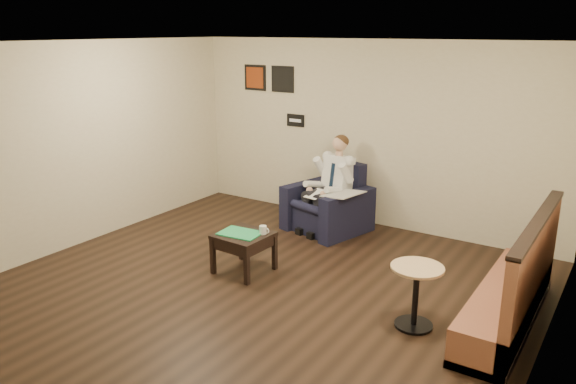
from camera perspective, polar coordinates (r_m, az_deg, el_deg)
The scene contains 18 objects.
ground at distance 6.59m, azimuth -3.64°, elevation -10.27°, with size 6.00×6.00×0.00m, color black.
wall_back at distance 8.63m, azimuth 8.18°, elevation 5.83°, with size 6.00×0.02×2.80m, color beige.
wall_left at distance 8.21m, azimuth -20.95°, elevation 4.38°, with size 0.02×6.00×2.80m, color beige.
wall_right at distance 4.99m, azimuth 25.00°, elevation -3.36°, with size 0.02×6.00×2.80m, color beige.
ceiling at distance 5.90m, azimuth -4.14°, elevation 14.84°, with size 6.00×6.00×0.02m, color white.
seating_sign at distance 9.21m, azimuth 0.77°, elevation 7.29°, with size 0.32×0.02×0.20m, color black.
art_print_left at distance 9.58m, azimuth -3.35°, elevation 11.53°, with size 0.42×0.03×0.42m, color #903511.
art_print_right at distance 9.26m, azimuth -0.55°, elevation 11.39°, with size 0.42×0.03×0.42m, color black.
armchair at distance 8.42m, azimuth 4.02°, elevation -0.63°, with size 1.03×1.03×1.00m, color black.
seated_man at distance 8.28m, azimuth 3.42°, elevation 0.41°, with size 0.65×0.97×1.36m, color white, non-canonical shape.
lap_papers at distance 8.22m, azimuth 2.88°, elevation -0.20°, with size 0.23×0.32×0.01m, color white.
newspaper at distance 8.02m, azimuth 5.65°, elevation -0.19°, with size 0.43×0.54×0.01m, color silver.
side_table at distance 7.07m, azimuth -4.50°, elevation -6.15°, with size 0.61×0.61×0.50m, color black.
green_folder at distance 6.98m, azimuth -4.87°, elevation -4.19°, with size 0.50×0.36×0.01m, color #22AE5E.
coffee_mug at distance 6.94m, azimuth -2.56°, elevation -3.87°, with size 0.09×0.09×0.11m, color white.
smartphone at distance 7.07m, azimuth -3.26°, elevation -3.89°, with size 0.16×0.08×0.01m, color black.
banquette at distance 6.16m, azimuth 21.59°, elevation -7.50°, with size 0.54×2.28×1.17m, color brown.
cafe_table at distance 5.92m, azimuth 12.82°, elevation -10.33°, with size 0.54×0.54×0.67m, color tan.
Camera 1 is at (3.55, -4.71, 2.95)m, focal length 35.00 mm.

